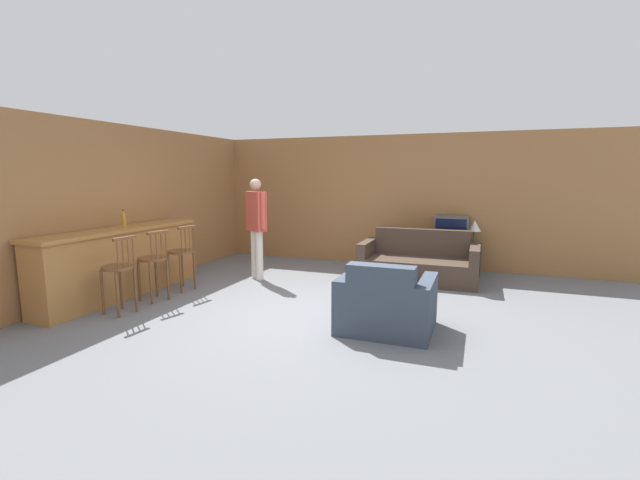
% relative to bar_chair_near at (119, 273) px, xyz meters
% --- Properties ---
extents(ground_plane, '(24.00, 24.00, 0.00)m').
position_rel_bar_chair_near_xyz_m(ground_plane, '(2.32, 0.91, -0.55)').
color(ground_plane, slate).
extents(wall_back, '(9.40, 0.08, 2.60)m').
position_rel_bar_chair_near_xyz_m(wall_back, '(2.32, 4.41, 0.75)').
color(wall_back, '#9E6B3D').
rests_on(wall_back, ground_plane).
extents(wall_left, '(0.08, 8.49, 2.60)m').
position_rel_bar_chair_near_xyz_m(wall_left, '(-0.95, 2.16, 0.75)').
color(wall_left, '#9E6B3D').
rests_on(wall_left, ground_plane).
extents(bar_counter, '(0.55, 2.80, 1.04)m').
position_rel_bar_chair_near_xyz_m(bar_counter, '(-0.61, 0.65, -0.03)').
color(bar_counter, '#A87038').
rests_on(bar_counter, ground_plane).
extents(bar_chair_near, '(0.44, 0.44, 1.03)m').
position_rel_bar_chair_near_xyz_m(bar_chair_near, '(0.00, 0.00, 0.00)').
color(bar_chair_near, brown).
rests_on(bar_chair_near, ground_plane).
extents(bar_chair_mid, '(0.49, 0.49, 1.03)m').
position_rel_bar_chair_near_xyz_m(bar_chair_mid, '(-0.00, 0.63, 0.00)').
color(bar_chair_mid, brown).
rests_on(bar_chair_mid, ground_plane).
extents(bar_chair_far, '(0.46, 0.46, 1.03)m').
position_rel_bar_chair_near_xyz_m(bar_chair_far, '(-0.00, 1.25, 0.00)').
color(bar_chair_far, brown).
rests_on(bar_chair_far, ground_plane).
extents(couch_far, '(1.97, 0.96, 0.87)m').
position_rel_bar_chair_near_xyz_m(couch_far, '(3.43, 3.24, -0.25)').
color(couch_far, '#423328').
rests_on(couch_far, ground_plane).
extents(armchair_near, '(1.07, 0.91, 0.84)m').
position_rel_bar_chair_near_xyz_m(armchair_near, '(3.41, 0.61, -0.25)').
color(armchair_near, '#384251').
rests_on(armchair_near, ground_plane).
extents(coffee_table, '(0.52, 0.90, 0.40)m').
position_rel_bar_chair_near_xyz_m(coffee_table, '(3.23, 2.03, -0.22)').
color(coffee_table, brown).
rests_on(coffee_table, ground_plane).
extents(tv_unit, '(1.07, 0.45, 0.56)m').
position_rel_bar_chair_near_xyz_m(tv_unit, '(3.89, 4.06, -0.27)').
color(tv_unit, '#2D2319').
rests_on(tv_unit, ground_plane).
extents(tv, '(0.61, 0.50, 0.51)m').
position_rel_bar_chair_near_xyz_m(tv, '(3.89, 4.05, 0.26)').
color(tv, '#4C4C4C').
rests_on(tv, tv_unit).
extents(bottle, '(0.06, 0.06, 0.27)m').
position_rel_bar_chair_near_xyz_m(bottle, '(-0.57, 0.71, 0.61)').
color(bottle, '#B27A23').
rests_on(bottle, bar_counter).
extents(book_on_table, '(0.23, 0.21, 0.02)m').
position_rel_bar_chair_near_xyz_m(book_on_table, '(3.28, 2.00, -0.14)').
color(book_on_table, maroon).
rests_on(book_on_table, coffee_table).
extents(table_lamp, '(0.23, 0.23, 0.44)m').
position_rel_bar_chair_near_xyz_m(table_lamp, '(4.29, 4.06, 0.33)').
color(table_lamp, brown).
rests_on(table_lamp, tv_unit).
extents(person_by_window, '(0.50, 0.37, 1.75)m').
position_rel_bar_chair_near_xyz_m(person_by_window, '(0.75, 2.33, 0.44)').
color(person_by_window, silver).
rests_on(person_by_window, ground_plane).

